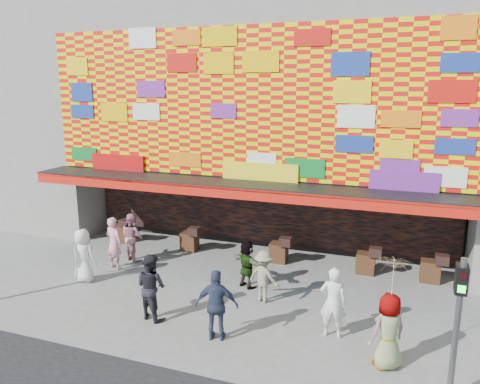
{
  "coord_description": "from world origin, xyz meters",
  "views": [
    {
      "loc": [
        5.09,
        -10.6,
        6.12
      ],
      "look_at": [
        0.49,
        2.0,
        3.06
      ],
      "focal_mm": 35.0,
      "sensor_mm": 36.0,
      "label": 1
    }
  ],
  "objects": [
    {
      "name": "ground",
      "position": [
        0.0,
        0.0,
        0.0
      ],
      "size": [
        90.0,
        90.0,
        0.0
      ],
      "primitive_type": "plane",
      "color": "slate",
      "rests_on": "ground"
    },
    {
      "name": "ped_b",
      "position": [
        -4.11,
        2.1,
        0.91
      ],
      "size": [
        0.75,
        0.58,
        1.82
      ],
      "primitive_type": "imported",
      "rotation": [
        0.0,
        0.0,
        2.91
      ],
      "color": "pink",
      "rests_on": "ground"
    },
    {
      "name": "ped_f",
      "position": [
        0.65,
        2.2,
        0.75
      ],
      "size": [
        1.44,
        1.04,
        1.5
      ],
      "primitive_type": "imported",
      "rotation": [
        0.0,
        0.0,
        2.66
      ],
      "color": "gray",
      "rests_on": "ground"
    },
    {
      "name": "signal_right",
      "position": [
        6.2,
        -1.5,
        1.86
      ],
      "size": [
        0.22,
        0.2,
        3.0
      ],
      "color": "#59595B",
      "rests_on": "ground"
    },
    {
      "name": "ped_c",
      "position": [
        -1.1,
        -0.55,
        0.9
      ],
      "size": [
        1.03,
        0.9,
        1.81
      ],
      "primitive_type": "imported",
      "rotation": [
        0.0,
        0.0,
        2.86
      ],
      "color": "black",
      "rests_on": "ground"
    },
    {
      "name": "neighbor_left",
      "position": [
        -13.0,
        8.0,
        6.0
      ],
      "size": [
        11.0,
        8.0,
        12.0
      ],
      "primitive_type": "cube",
      "color": "gray",
      "rests_on": "ground"
    },
    {
      "name": "ped_i",
      "position": [
        -3.98,
        3.02,
        0.86
      ],
      "size": [
        1.03,
        0.94,
        1.72
      ],
      "primitive_type": "imported",
      "rotation": [
        0.0,
        0.0,
        2.72
      ],
      "color": "#C17C86",
      "rests_on": "ground"
    },
    {
      "name": "ped_h",
      "position": [
        3.6,
        0.17,
        0.91
      ],
      "size": [
        0.68,
        0.46,
        1.82
      ],
      "primitive_type": "imported",
      "rotation": [
        0.0,
        0.0,
        3.18
      ],
      "color": "silver",
      "rests_on": "ground"
    },
    {
      "name": "parasol",
      "position": [
        4.96,
        -0.75,
        2.14
      ],
      "size": [
        1.26,
        1.27,
        1.82
      ],
      "color": "#D6BD87",
      "rests_on": "ground"
    },
    {
      "name": "ped_d",
      "position": [
        1.43,
        1.43,
        0.77
      ],
      "size": [
        1.11,
        0.83,
        1.54
      ],
      "primitive_type": "imported",
      "rotation": [
        0.0,
        0.0,
        2.85
      ],
      "color": "gray",
      "rests_on": "ground"
    },
    {
      "name": "ped_e",
      "position": [
        0.97,
        -0.95,
        0.9
      ],
      "size": [
        1.13,
        0.66,
        1.8
      ],
      "primitive_type": "imported",
      "rotation": [
        0.0,
        0.0,
        3.36
      ],
      "color": "#303954",
      "rests_on": "ground"
    },
    {
      "name": "ped_a",
      "position": [
        -4.38,
        0.84,
        0.87
      ],
      "size": [
        0.87,
        0.59,
        1.73
      ],
      "primitive_type": "imported",
      "rotation": [
        0.0,
        0.0,
        3.09
      ],
      "color": "white",
      "rests_on": "ground"
    },
    {
      "name": "shop_building",
      "position": [
        0.0,
        8.18,
        5.23
      ],
      "size": [
        15.2,
        9.4,
        10.0
      ],
      "color": "gray",
      "rests_on": "ground"
    },
    {
      "name": "ped_g",
      "position": [
        4.96,
        -0.75,
        0.87
      ],
      "size": [
        1.01,
        0.97,
        1.74
      ],
      "primitive_type": "imported",
      "rotation": [
        0.0,
        0.0,
        3.84
      ],
      "color": "gray",
      "rests_on": "ground"
    }
  ]
}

